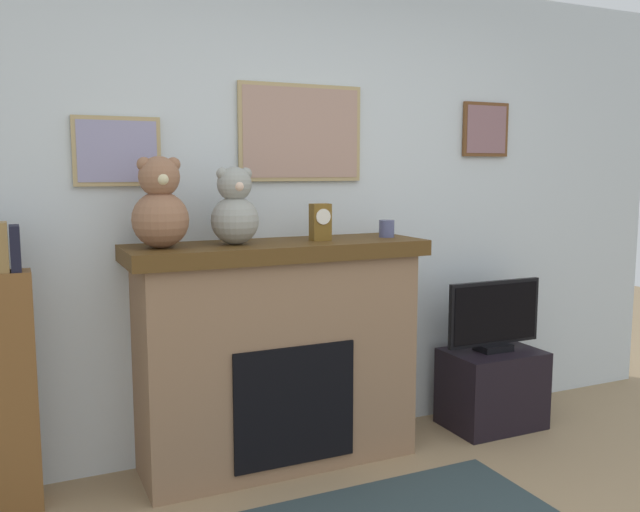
{
  "coord_description": "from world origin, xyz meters",
  "views": [
    {
      "loc": [
        -1.49,
        -1.46,
        1.54
      ],
      "look_at": [
        -0.03,
        1.71,
        1.09
      ],
      "focal_mm": 37.65,
      "sensor_mm": 36.0,
      "label": 1
    }
  ],
  "objects_px": {
    "fireplace": "(278,353)",
    "tv_stand": "(492,388)",
    "television": "(494,317)",
    "teddy_bear_grey": "(160,207)",
    "candle_jar": "(387,229)",
    "mantel_clock": "(320,222)",
    "teddy_bear_brown": "(235,210)"
  },
  "relations": [
    {
      "from": "fireplace",
      "to": "tv_stand",
      "type": "xyz_separation_m",
      "value": [
        1.35,
        -0.07,
        -0.36
      ]
    },
    {
      "from": "television",
      "to": "teddy_bear_grey",
      "type": "relative_size",
      "value": 1.48
    },
    {
      "from": "candle_jar",
      "to": "mantel_clock",
      "type": "distance_m",
      "value": 0.4
    },
    {
      "from": "candle_jar",
      "to": "teddy_bear_brown",
      "type": "height_order",
      "value": "teddy_bear_brown"
    },
    {
      "from": "fireplace",
      "to": "teddy_bear_grey",
      "type": "height_order",
      "value": "teddy_bear_grey"
    },
    {
      "from": "teddy_bear_grey",
      "to": "candle_jar",
      "type": "bearing_deg",
      "value": 0.03
    },
    {
      "from": "tv_stand",
      "to": "candle_jar",
      "type": "relative_size",
      "value": 5.98
    },
    {
      "from": "candle_jar",
      "to": "teddy_bear_grey",
      "type": "distance_m",
      "value": 1.23
    },
    {
      "from": "television",
      "to": "candle_jar",
      "type": "distance_m",
      "value": 0.9
    },
    {
      "from": "tv_stand",
      "to": "mantel_clock",
      "type": "distance_m",
      "value": 1.52
    },
    {
      "from": "television",
      "to": "mantel_clock",
      "type": "distance_m",
      "value": 1.26
    },
    {
      "from": "candle_jar",
      "to": "mantel_clock",
      "type": "relative_size",
      "value": 0.49
    },
    {
      "from": "television",
      "to": "teddy_bear_brown",
      "type": "xyz_separation_m",
      "value": [
        -1.57,
        0.05,
        0.67
      ]
    },
    {
      "from": "tv_stand",
      "to": "television",
      "type": "xyz_separation_m",
      "value": [
        0.0,
        -0.0,
        0.44
      ]
    },
    {
      "from": "mantel_clock",
      "to": "teddy_bear_grey",
      "type": "bearing_deg",
      "value": 179.96
    },
    {
      "from": "teddy_bear_grey",
      "to": "fireplace",
      "type": "bearing_deg",
      "value": 1.77
    },
    {
      "from": "teddy_bear_brown",
      "to": "candle_jar",
      "type": "bearing_deg",
      "value": 0.03
    },
    {
      "from": "teddy_bear_brown",
      "to": "television",
      "type": "bearing_deg",
      "value": -1.94
    },
    {
      "from": "candle_jar",
      "to": "fireplace",
      "type": "bearing_deg",
      "value": 178.4
    },
    {
      "from": "fireplace",
      "to": "television",
      "type": "distance_m",
      "value": 1.35
    },
    {
      "from": "fireplace",
      "to": "tv_stand",
      "type": "distance_m",
      "value": 1.4
    },
    {
      "from": "teddy_bear_grey",
      "to": "television",
      "type": "bearing_deg",
      "value": -1.58
    },
    {
      "from": "teddy_bear_brown",
      "to": "teddy_bear_grey",
      "type": "bearing_deg",
      "value": -179.99
    },
    {
      "from": "candle_jar",
      "to": "teddy_bear_brown",
      "type": "relative_size",
      "value": 0.25
    },
    {
      "from": "fireplace",
      "to": "candle_jar",
      "type": "height_order",
      "value": "candle_jar"
    },
    {
      "from": "tv_stand",
      "to": "teddy_bear_grey",
      "type": "bearing_deg",
      "value": 178.47
    },
    {
      "from": "television",
      "to": "candle_jar",
      "type": "xyz_separation_m",
      "value": [
        -0.71,
        0.05,
        0.55
      ]
    },
    {
      "from": "candle_jar",
      "to": "teddy_bear_grey",
      "type": "bearing_deg",
      "value": -179.97
    },
    {
      "from": "tv_stand",
      "to": "teddy_bear_grey",
      "type": "relative_size",
      "value": 1.31
    },
    {
      "from": "fireplace",
      "to": "teddy_bear_brown",
      "type": "xyz_separation_m",
      "value": [
        -0.23,
        -0.02,
        0.75
      ]
    },
    {
      "from": "tv_stand",
      "to": "mantel_clock",
      "type": "xyz_separation_m",
      "value": [
        -1.11,
        0.05,
        1.04
      ]
    },
    {
      "from": "fireplace",
      "to": "candle_jar",
      "type": "distance_m",
      "value": 0.89
    }
  ]
}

